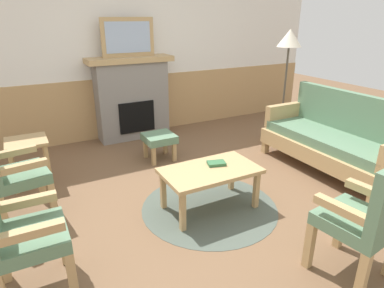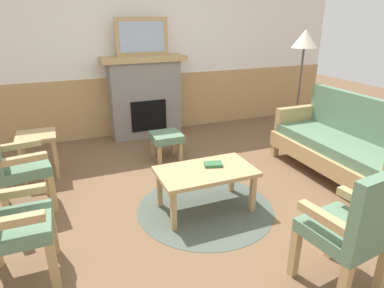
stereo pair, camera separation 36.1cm
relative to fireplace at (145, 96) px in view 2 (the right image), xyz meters
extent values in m
plane|color=brown|center=(0.00, -2.35, -0.65)|extent=(14.00, 14.00, 0.00)
cube|color=white|center=(0.00, 0.25, 0.70)|extent=(7.20, 0.12, 2.70)
cube|color=tan|center=(0.00, 0.18, -0.18)|extent=(7.20, 0.02, 0.95)
cube|color=gray|center=(0.00, 0.00, -0.05)|extent=(1.10, 0.36, 1.20)
cube|color=black|center=(0.00, -0.19, -0.27)|extent=(0.56, 0.02, 0.48)
cube|color=tan|center=(0.00, 0.00, 0.59)|extent=(1.30, 0.44, 0.08)
cube|color=tan|center=(0.00, 0.00, 0.91)|extent=(0.80, 0.03, 0.56)
cube|color=#9EB2D1|center=(0.00, -0.02, 0.91)|extent=(0.68, 0.01, 0.44)
cube|color=tan|center=(1.45, -1.55, -0.57)|extent=(0.08, 0.08, 0.16)
cube|color=tan|center=(1.45, -3.23, -0.57)|extent=(0.08, 0.08, 0.16)
cube|color=tan|center=(2.05, -1.55, -0.57)|extent=(0.08, 0.08, 0.16)
cube|color=tan|center=(1.75, -2.39, -0.39)|extent=(0.70, 1.80, 0.20)
cube|color=#5B7F60|center=(1.75, -2.39, -0.23)|extent=(0.60, 1.70, 0.12)
cube|color=#5B7F60|center=(2.05, -2.39, 0.08)|extent=(0.10, 1.70, 0.50)
cube|color=tan|center=(1.75, -1.54, -0.12)|extent=(0.60, 0.10, 0.30)
cube|color=tan|center=(-0.45, -2.65, -0.45)|extent=(0.05, 0.05, 0.40)
cube|color=tan|center=(0.39, -2.65, -0.45)|extent=(0.05, 0.05, 0.40)
cube|color=tan|center=(-0.45, -2.21, -0.45)|extent=(0.05, 0.05, 0.40)
cube|color=tan|center=(0.39, -2.21, -0.45)|extent=(0.05, 0.05, 0.40)
cube|color=tan|center=(-0.03, -2.43, -0.23)|extent=(0.96, 0.56, 0.04)
cylinder|color=#4C564C|center=(-0.03, -2.43, -0.65)|extent=(1.40, 1.40, 0.01)
cube|color=#33663D|center=(0.08, -2.38, -0.20)|extent=(0.21, 0.17, 0.03)
cube|color=tan|center=(-0.14, -1.19, -0.52)|extent=(0.05, 0.05, 0.26)
cube|color=tan|center=(0.16, -1.19, -0.52)|extent=(0.05, 0.05, 0.26)
cube|color=tan|center=(-0.14, -0.89, -0.52)|extent=(0.05, 0.05, 0.26)
cube|color=tan|center=(0.16, -0.89, -0.52)|extent=(0.05, 0.05, 0.26)
cube|color=#5B7F60|center=(0.01, -1.04, -0.34)|extent=(0.40, 0.40, 0.10)
cube|color=tan|center=(-1.53, -1.50, -0.45)|extent=(0.07, 0.07, 0.40)
cube|color=tan|center=(-1.46, -1.92, -0.45)|extent=(0.07, 0.07, 0.40)
cube|color=tan|center=(-1.94, -1.56, -0.45)|extent=(0.07, 0.07, 0.40)
cube|color=tan|center=(-1.88, -1.98, -0.45)|extent=(0.07, 0.07, 0.40)
cube|color=#5B7F60|center=(-1.70, -1.74, -0.20)|extent=(0.55, 0.55, 0.10)
cube|color=tan|center=(-1.73, -1.54, -0.03)|extent=(0.45, 0.14, 0.06)
cube|color=tan|center=(-1.67, -1.94, -0.03)|extent=(0.45, 0.14, 0.06)
cube|color=tan|center=(-1.47, -2.59, -0.45)|extent=(0.06, 0.06, 0.40)
cube|color=tan|center=(-1.47, -3.01, -0.45)|extent=(0.06, 0.06, 0.40)
cube|color=#5B7F60|center=(-1.68, -2.80, -0.20)|extent=(0.48, 0.48, 0.10)
cube|color=tan|center=(-1.68, -2.60, -0.03)|extent=(0.44, 0.07, 0.06)
cube|color=tan|center=(-1.68, -3.01, -0.03)|extent=(0.44, 0.07, 0.06)
cube|color=tan|center=(0.20, -3.54, -0.45)|extent=(0.07, 0.07, 0.40)
cube|color=tan|center=(0.62, -3.49, -0.45)|extent=(0.07, 0.07, 0.40)
cube|color=tan|center=(0.67, -3.90, -0.45)|extent=(0.07, 0.07, 0.40)
cube|color=#5B7F60|center=(0.44, -3.72, -0.20)|extent=(0.54, 0.54, 0.10)
cube|color=#5B7F60|center=(0.46, -3.92, 0.09)|extent=(0.49, 0.14, 0.48)
cube|color=tan|center=(0.23, -3.75, -0.03)|extent=(0.13, 0.45, 0.06)
cube|color=tan|center=(0.64, -3.70, -0.03)|extent=(0.13, 0.45, 0.06)
cube|color=tan|center=(-1.77, -0.82, -0.39)|extent=(0.04, 0.04, 0.52)
cube|color=tan|center=(-1.41, -0.82, -0.39)|extent=(0.04, 0.04, 0.52)
cube|color=tan|center=(-1.77, -1.18, -0.39)|extent=(0.04, 0.04, 0.52)
cube|color=tan|center=(-1.41, -1.18, -0.39)|extent=(0.04, 0.04, 0.52)
cube|color=tan|center=(-1.59, -1.00, -0.12)|extent=(0.44, 0.44, 0.03)
cylinder|color=#332D28|center=(2.05, -1.20, -0.64)|extent=(0.24, 0.24, 0.03)
cylinder|color=#4C473D|center=(2.05, -1.20, 0.08)|extent=(0.03, 0.03, 1.40)
cone|color=silver|center=(2.05, -1.20, 0.90)|extent=(0.36, 0.36, 0.25)
camera|label=1|loc=(-1.60, -4.97, 1.21)|focal=31.02mm
camera|label=2|loc=(-1.27, -5.12, 1.21)|focal=31.02mm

